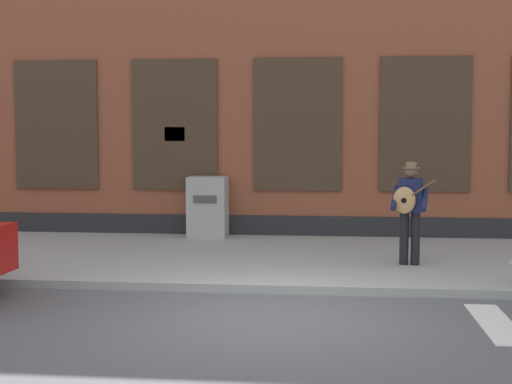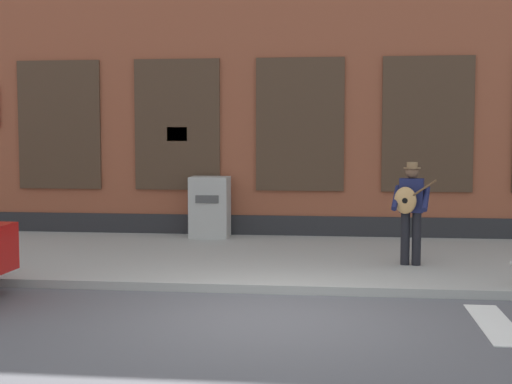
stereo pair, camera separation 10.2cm
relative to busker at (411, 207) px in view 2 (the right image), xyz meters
name	(u,v)px [view 2 (the right image)]	position (x,y,z in m)	size (l,w,h in m)	color
ground_plane	(271,317)	(-2.00, -3.11, -1.10)	(160.00, 160.00, 0.00)	#56565B
sidewalk	(291,259)	(-2.00, 0.71, -1.03)	(28.00, 5.13, 0.13)	#9E9E99
building_backdrop	(305,71)	(-2.00, 5.27, 2.70)	(28.00, 4.06, 7.60)	brown
busker	(411,207)	(0.00, 0.00, 0.00)	(0.72, 0.62, 1.70)	black
utility_box	(210,207)	(-3.85, 2.83, -0.33)	(0.80, 0.65, 1.27)	#ADADA8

